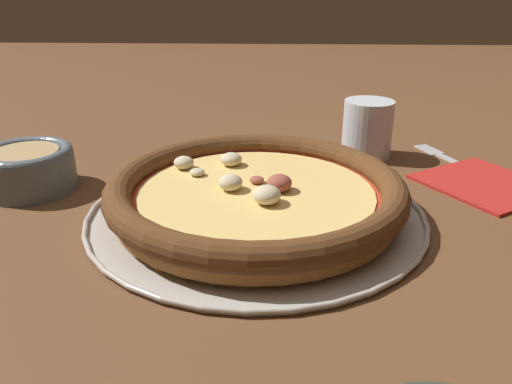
# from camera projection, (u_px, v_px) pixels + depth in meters

# --- Properties ---
(ground_plane) EXTENTS (3.00, 3.00, 0.00)m
(ground_plane) POSITION_uv_depth(u_px,v_px,m) (256.00, 214.00, 0.55)
(ground_plane) COLOR brown
(pizza_tray) EXTENTS (0.37, 0.37, 0.01)m
(pizza_tray) POSITION_uv_depth(u_px,v_px,m) (256.00, 211.00, 0.55)
(pizza_tray) COLOR #B7B2A8
(pizza_tray) RESTS_ON ground_plane
(pizza) EXTENTS (0.32, 0.32, 0.04)m
(pizza) POSITION_uv_depth(u_px,v_px,m) (256.00, 192.00, 0.54)
(pizza) COLOR #A86B33
(pizza) RESTS_ON pizza_tray
(bowl_near) EXTENTS (0.11, 0.11, 0.05)m
(bowl_near) POSITION_uv_depth(u_px,v_px,m) (28.00, 167.00, 0.61)
(bowl_near) COLOR slate
(bowl_near) RESTS_ON ground_plane
(drinking_cup) EXTENTS (0.07, 0.07, 0.08)m
(drinking_cup) POSITION_uv_depth(u_px,v_px,m) (367.00, 129.00, 0.71)
(drinking_cup) COLOR silver
(drinking_cup) RESTS_ON ground_plane
(napkin) EXTENTS (0.19, 0.19, 0.01)m
(napkin) POSITION_uv_depth(u_px,v_px,m) (485.00, 182.00, 0.63)
(napkin) COLOR #B2231E
(napkin) RESTS_ON ground_plane
(fork) EXTENTS (0.09, 0.18, 0.00)m
(fork) POSITION_uv_depth(u_px,v_px,m) (456.00, 162.00, 0.70)
(fork) COLOR #B7B7BC
(fork) RESTS_ON ground_plane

